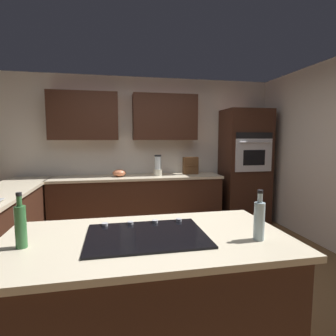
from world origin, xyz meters
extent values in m
plane|color=brown|center=(0.00, 0.00, 0.00)|extent=(14.00, 14.00, 0.00)
cube|color=silver|center=(0.00, -2.10, 1.30)|extent=(6.00, 0.10, 2.60)
cube|color=#381E14|center=(-0.40, -1.88, 1.89)|extent=(1.10, 0.34, 0.78)
cube|color=#381E14|center=(0.95, -1.88, 1.89)|extent=(1.10, 0.34, 0.78)
cube|color=#381E14|center=(0.10, -1.72, 0.43)|extent=(2.80, 0.60, 0.86)
cube|color=beige|center=(0.10, -1.72, 0.88)|extent=(2.84, 0.64, 0.04)
cube|color=#381E14|center=(0.28, 1.11, 0.43)|extent=(1.76, 0.89, 0.86)
cube|color=beige|center=(0.28, 1.11, 0.88)|extent=(1.84, 0.97, 0.04)
cube|color=#381E14|center=(-1.85, -1.72, 1.02)|extent=(0.80, 0.60, 2.04)
cube|color=silver|center=(-1.85, -1.41, 1.25)|extent=(0.66, 0.03, 0.56)
cube|color=black|center=(-1.85, -1.39, 1.21)|extent=(0.40, 0.01, 0.26)
cube|color=black|center=(-1.85, -1.41, 1.58)|extent=(0.66, 0.02, 0.11)
cylinder|color=silver|center=(-1.85, -1.37, 1.47)|extent=(0.56, 0.02, 0.02)
cube|color=black|center=(0.28, 1.11, 0.91)|extent=(0.76, 0.56, 0.01)
cylinder|color=#B2B2B7|center=(0.01, 0.88, 0.92)|extent=(0.04, 0.04, 0.02)
cylinder|color=#B2B2B7|center=(0.19, 0.88, 0.92)|extent=(0.04, 0.04, 0.02)
cylinder|color=#B2B2B7|center=(0.37, 0.88, 0.92)|extent=(0.04, 0.04, 0.02)
cylinder|color=#B2B2B7|center=(0.55, 0.88, 0.92)|extent=(0.04, 0.04, 0.02)
cylinder|color=beige|center=(-0.25, -1.72, 0.96)|extent=(0.15, 0.15, 0.11)
cylinder|color=silver|center=(-0.25, -1.72, 1.12)|extent=(0.11, 0.11, 0.22)
cylinder|color=black|center=(-0.25, -1.72, 1.24)|extent=(0.12, 0.12, 0.03)
ellipsoid|color=#CC724C|center=(0.40, -1.72, 0.96)|extent=(0.22, 0.22, 0.12)
cube|color=brown|center=(-0.85, -1.80, 1.05)|extent=(0.27, 0.10, 0.30)
cube|color=brown|center=(-0.85, -1.75, 1.05)|extent=(0.25, 0.02, 0.02)
cylinder|color=#336B38|center=(1.01, 1.14, 1.02)|extent=(0.06, 0.06, 0.25)
cylinder|color=#336B38|center=(1.01, 1.14, 1.18)|extent=(0.03, 0.03, 0.06)
cylinder|color=black|center=(1.01, 1.14, 1.22)|extent=(0.03, 0.03, 0.02)
cylinder|color=silver|center=(-0.40, 1.30, 1.02)|extent=(0.07, 0.07, 0.24)
cylinder|color=silver|center=(-0.40, 1.30, 1.17)|extent=(0.03, 0.03, 0.06)
cylinder|color=black|center=(-0.40, 1.30, 1.21)|extent=(0.03, 0.03, 0.02)
camera|label=1|loc=(0.48, 2.79, 1.53)|focal=28.82mm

